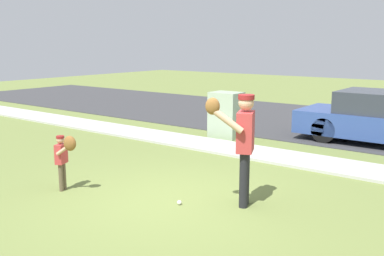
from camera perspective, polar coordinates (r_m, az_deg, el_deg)
The scene contains 7 objects.
ground_plane at distance 10.15m, azimuth 10.12°, elevation -3.79°, with size 48.00×48.00×0.00m, color olive.
sidewalk_strip at distance 10.23m, azimuth 10.38°, elevation -3.51°, with size 36.00×1.20×0.06m, color #B2B2AD.
road_surface at distance 14.79m, azimuth 19.13°, elevation 0.42°, with size 36.00×6.80×0.02m, color #38383A.
person_adult at distance 6.87m, azimuth 6.56°, elevation -1.25°, with size 0.65×0.83×1.77m.
person_child at distance 7.91m, azimuth -16.21°, elevation -3.22°, with size 0.53×0.32×1.02m.
baseball at distance 7.16m, azimuth -1.65°, elevation -9.60°, with size 0.07×0.07×0.07m, color white.
utility_cabinet at distance 12.04m, azimuth 4.42°, elevation 1.69°, with size 0.81×0.63×1.25m, color #9EB293.
Camera 1 is at (4.39, -5.29, 2.54)m, focal length 41.31 mm.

